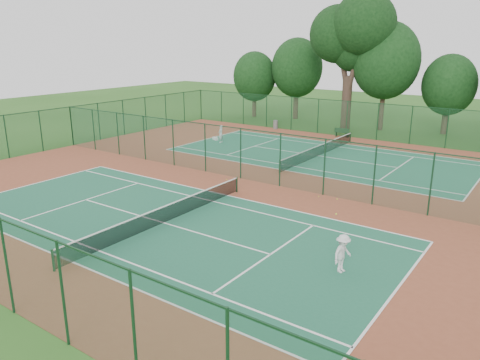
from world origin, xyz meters
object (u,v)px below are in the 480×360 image
at_px(player_far, 221,134).
at_px(kit_bag, 215,139).
at_px(bench, 342,132).
at_px(trash_bin, 276,125).
at_px(big_tree, 352,33).
at_px(player_near, 343,253).

height_order(player_far, kit_bag, player_far).
distance_m(player_far, bench, 12.06).
distance_m(trash_bin, big_tree, 12.01).
relative_size(trash_bin, big_tree, 0.07).
relative_size(player_far, big_tree, 0.12).
height_order(player_near, bench, player_near).
xyz_separation_m(player_near, bench, (-11.35, 26.24, -0.36)).
bearing_deg(player_near, player_far, 58.79).
height_order(player_near, trash_bin, player_near).
xyz_separation_m(player_near, player_far, (-19.40, 17.26, 0.01)).
bearing_deg(big_tree, player_far, -116.08).
distance_m(player_near, big_tree, 34.50).
xyz_separation_m(player_far, bench, (8.04, 8.98, -0.37)).
distance_m(kit_bag, big_tree, 17.83).
bearing_deg(kit_bag, bench, 63.41).
bearing_deg(player_near, big_tree, 33.03).
xyz_separation_m(kit_bag, big_tree, (7.79, 12.83, 9.63)).
height_order(player_near, big_tree, big_tree).
bearing_deg(trash_bin, bench, -0.40).
height_order(trash_bin, kit_bag, trash_bin).
xyz_separation_m(bench, kit_bag, (-9.23, -8.30, -0.33)).
relative_size(player_near, kit_bag, 2.35).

